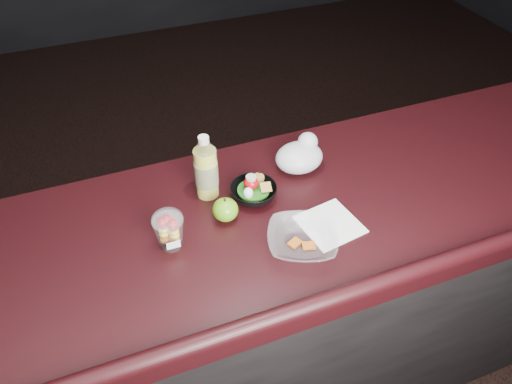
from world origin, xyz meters
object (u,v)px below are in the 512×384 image
(fruit_cup, at_px, (169,229))
(takeout_bowl, at_px, (302,240))
(green_apple, at_px, (225,210))
(lemonade_bottle, at_px, (206,171))
(snack_bowl, at_px, (253,191))

(fruit_cup, xyz_separation_m, takeout_bowl, (0.34, -0.14, -0.04))
(green_apple, bearing_deg, lemonade_bottle, 97.89)
(snack_bowl, xyz_separation_m, takeout_bowl, (0.06, -0.23, -0.00))
(lemonade_bottle, height_order, snack_bowl, lemonade_bottle)
(fruit_cup, height_order, snack_bowl, fruit_cup)
(takeout_bowl, bearing_deg, lemonade_bottle, 120.67)
(lemonade_bottle, distance_m, fruit_cup, 0.23)
(snack_bowl, bearing_deg, green_apple, -153.20)
(green_apple, xyz_separation_m, takeout_bowl, (0.16, -0.18, -0.01))
(lemonade_bottle, height_order, takeout_bowl, lemonade_bottle)
(lemonade_bottle, distance_m, snack_bowl, 0.16)
(lemonade_bottle, relative_size, snack_bowl, 1.15)
(fruit_cup, height_order, takeout_bowl, fruit_cup)
(lemonade_bottle, distance_m, green_apple, 0.14)
(lemonade_bottle, bearing_deg, takeout_bowl, -59.33)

